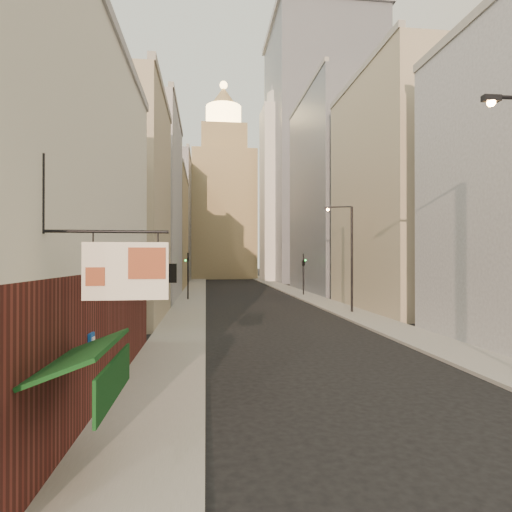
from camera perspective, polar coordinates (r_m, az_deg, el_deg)
The scene contains 15 objects.
sidewalk_left at distance 60.52m, azimuth -8.14°, elevation -4.44°, with size 3.00×140.00×0.15m, color gray.
sidewalk_right at distance 61.58m, azimuth 4.08°, elevation -4.37°, with size 3.00×140.00×0.15m, color gray.
near_building_left at distance 15.63m, azimuth -29.39°, elevation 5.68°, with size 8.30×23.04×12.30m.
left_bldg_beige at distance 32.32m, azimuth -19.30°, elevation 6.08°, with size 8.00×12.00×16.00m, color tan.
left_bldg_grey at distance 48.19m, azimuth -15.12°, elevation 6.35°, with size 8.00×16.00×20.00m, color gray.
left_bldg_tan at distance 65.85m, azimuth -12.82°, elevation 3.24°, with size 8.00×18.00×17.00m, color #937D55.
left_bldg_wingrid at distance 85.97m, azimuth -11.40°, elevation 4.73°, with size 8.00×20.00×24.00m, color gray.
right_bldg_beige at distance 39.62m, azimuth 18.95°, elevation 7.81°, with size 8.00×16.00×20.00m, color tan.
right_bldg_wingrid at distance 58.53m, azimuth 10.35°, elevation 8.11°, with size 8.00×20.00×26.00m, color gray.
highrise at distance 89.04m, azimuth 8.70°, elevation 13.47°, with size 21.00×23.00×51.20m.
clock_tower at distance 98.32m, azimuth -4.35°, elevation 7.39°, with size 14.00×14.00×44.90m.
white_tower at distance 85.87m, azimuth 3.49°, elevation 9.18°, with size 8.00×8.00×41.50m.
streetlamp_mid at distance 34.99m, azimuth 12.29°, elevation 0.52°, with size 2.15×0.96×8.61m.
traffic_light_left at distance 45.23m, azimuth -9.06°, elevation -1.28°, with size 0.61×0.57×5.00m.
traffic_light_right at distance 50.75m, azimuth 6.35°, elevation -0.95°, with size 0.64×0.63×5.00m.
Camera 1 is at (-4.99, -5.35, 4.39)m, focal length 30.00 mm.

